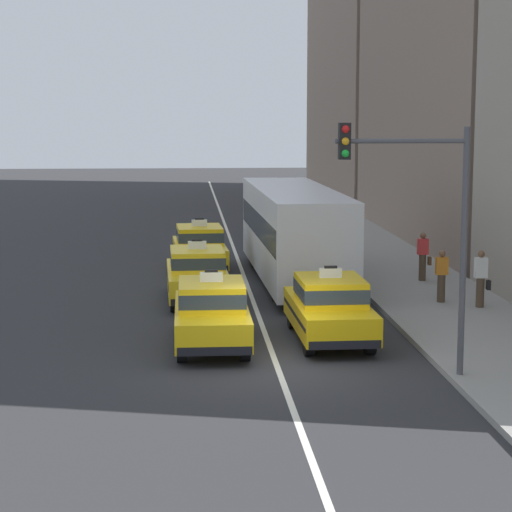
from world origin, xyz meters
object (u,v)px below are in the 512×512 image
(sedan_right_third, at_px, (272,227))
(pedestrian_by_storefront, at_px, (423,257))
(bus_right_second, at_px, (294,230))
(pedestrian_mid_block, at_px, (442,276))
(traffic_light_pole, at_px, (420,206))
(taxi_left_second, at_px, (197,274))
(pedestrian_trailing, at_px, (481,279))
(taxi_right_nearest, at_px, (330,307))
(taxi_left_nearest, at_px, (211,312))
(taxi_left_third, at_px, (199,247))

(sedan_right_third, height_order, pedestrian_by_storefront, pedestrian_by_storefront)
(bus_right_second, distance_m, sedan_right_third, 8.93)
(pedestrian_mid_block, bearing_deg, traffic_light_pole, -108.29)
(taxi_left_second, relative_size, pedestrian_trailing, 2.77)
(taxi_right_nearest, height_order, pedestrian_mid_block, taxi_right_nearest)
(taxi_left_second, bearing_deg, pedestrian_by_storefront, 17.68)
(sedan_right_third, relative_size, pedestrian_mid_block, 2.79)
(taxi_left_second, relative_size, taxi_right_nearest, 1.00)
(taxi_left_nearest, height_order, taxi_right_nearest, same)
(pedestrian_mid_block, bearing_deg, taxi_left_nearest, -147.10)
(taxi_left_nearest, distance_m, pedestrian_by_storefront, 11.09)
(traffic_light_pole, bearing_deg, sedan_right_third, 93.24)
(pedestrian_mid_block, relative_size, traffic_light_pole, 0.28)
(taxi_left_second, height_order, taxi_right_nearest, same)
(taxi_right_nearest, relative_size, traffic_light_pole, 0.82)
(pedestrian_trailing, bearing_deg, taxi_left_third, 134.72)
(taxi_left_second, xyz_separation_m, pedestrian_mid_block, (7.28, -1.32, 0.06))
(taxi_left_second, relative_size, traffic_light_pole, 0.83)
(bus_right_second, bearing_deg, pedestrian_mid_block, -49.53)
(taxi_left_nearest, xyz_separation_m, traffic_light_pole, (4.33, -3.57, 2.94))
(sedan_right_third, bearing_deg, pedestrian_trailing, -71.31)
(taxi_left_second, distance_m, pedestrian_mid_block, 7.40)
(pedestrian_by_storefront, bearing_deg, sedan_right_third, 113.59)
(taxi_right_nearest, relative_size, bus_right_second, 0.41)
(taxi_left_third, height_order, pedestrian_by_storefront, taxi_left_third)
(taxi_left_second, height_order, pedestrian_mid_block, taxi_left_second)
(pedestrian_mid_block, bearing_deg, taxi_left_third, 134.22)
(bus_right_second, xyz_separation_m, pedestrian_trailing, (4.88, -5.44, -0.84))
(taxi_left_second, relative_size, taxi_left_third, 0.99)
(taxi_right_nearest, distance_m, sedan_right_third, 17.64)
(taxi_left_nearest, bearing_deg, taxi_left_second, 92.65)
(taxi_left_nearest, bearing_deg, sedan_right_third, 80.20)
(pedestrian_trailing, bearing_deg, pedestrian_by_storefront, 97.37)
(pedestrian_mid_block, bearing_deg, bus_right_second, 130.47)
(taxi_left_second, height_order, sedan_right_third, taxi_left_second)
(pedestrian_by_storefront, bearing_deg, taxi_left_third, 154.54)
(pedestrian_by_storefront, height_order, traffic_light_pole, traffic_light_pole)
(pedestrian_mid_block, distance_m, traffic_light_pole, 9.01)
(taxi_left_third, bearing_deg, traffic_light_pole, -73.93)
(bus_right_second, bearing_deg, pedestrian_by_storefront, -11.30)
(bus_right_second, xyz_separation_m, pedestrian_by_storefront, (4.29, -0.86, -0.85))
(taxi_left_second, xyz_separation_m, taxi_right_nearest, (3.29, -5.47, 0.00))
(taxi_left_nearest, distance_m, pedestrian_trailing, 8.78)
(sedan_right_third, bearing_deg, bus_right_second, -90.25)
(sedan_right_third, xyz_separation_m, pedestrian_trailing, (4.85, -14.33, 0.14))
(traffic_light_pole, bearing_deg, pedestrian_by_storefront, 75.66)
(taxi_left_third, bearing_deg, pedestrian_mid_block, -45.78)
(taxi_right_nearest, height_order, traffic_light_pole, traffic_light_pole)
(bus_right_second, height_order, pedestrian_by_storefront, bus_right_second)
(traffic_light_pole, bearing_deg, taxi_left_nearest, 140.56)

